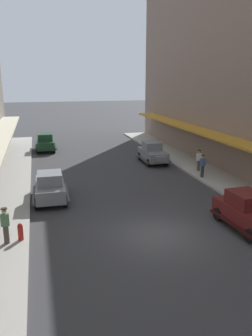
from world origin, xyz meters
name	(u,v)px	position (x,y,z in m)	size (l,w,h in m)	color
ground_plane	(158,235)	(0.00, 0.00, 0.00)	(200.00, 200.00, 0.00)	#38383A
parked_car_0	(45,142)	(-4.56, 21.54, 0.94)	(2.21, 4.29, 1.84)	#193D23
parked_car_1	(50,186)	(-4.77, 6.17, 0.94)	(2.21, 4.28, 1.84)	slate
parked_car_2	(153,152)	(4.54, 13.89, 0.94)	(2.18, 4.28, 1.84)	slate
parked_car_3	(248,211)	(4.57, -0.47, 0.94)	(2.29, 4.31, 1.84)	#591919
fire_hydrant	(20,232)	(-6.35, 0.80, 0.56)	(0.24, 0.24, 0.82)	#B21E19
pedestrian_1	(203,166)	(6.45, 8.06, 1.01)	(0.36, 0.28, 1.67)	#2D2D33
pedestrian_3	(199,160)	(6.98, 9.75, 1.01)	(0.36, 0.28, 1.67)	#4C4238
pedestrian_4	(5,225)	(-6.95, 0.62, 1.01)	(0.36, 0.28, 1.67)	#4C4238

